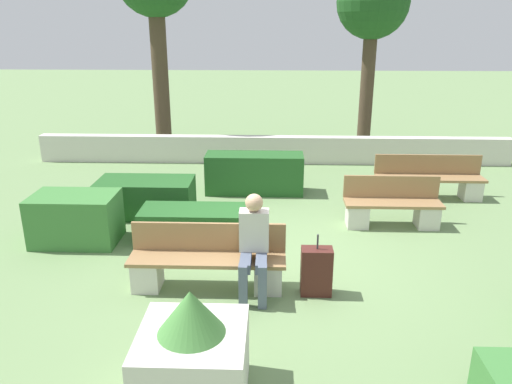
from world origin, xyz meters
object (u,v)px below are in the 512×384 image
planter_corner_left (193,356)px  tree_center_left (373,8)px  person_seated_man (254,241)px  bench_right_side (429,182)px  bench_left_side (392,208)px  bench_front (208,264)px  suitcase (316,271)px

planter_corner_left → tree_center_left: 10.79m
person_seated_man → planter_corner_left: bearing=-104.0°
bench_right_side → tree_center_left: bearing=103.6°
bench_left_side → person_seated_man: size_ratio=1.23×
bench_front → bench_right_side: bearing=42.9°
planter_corner_left → suitcase: bearing=56.6°
suitcase → bench_left_side: bearing=57.5°
planter_corner_left → suitcase: (1.30, 1.98, -0.15)m
person_seated_man → suitcase: size_ratio=1.60×
bench_left_side → suitcase: 2.80m
bench_left_side → tree_center_left: bearing=84.6°
person_seated_man → bench_front: bearing=167.4°
suitcase → tree_center_left: 8.72m
bench_front → suitcase: bearing=-4.8°
bench_front → planter_corner_left: 2.11m
person_seated_man → planter_corner_left: person_seated_man is taller
tree_center_left → planter_corner_left: bearing=-108.2°
planter_corner_left → bench_left_side: bearing=57.1°
bench_right_side → person_seated_man: (-3.37, -3.86, 0.41)m
bench_right_side → tree_center_left: (-0.65, 3.96, 3.38)m
person_seated_man → tree_center_left: size_ratio=0.28×
bench_left_side → bench_right_side: bearing=53.4°
bench_left_side → bench_right_side: size_ratio=0.78×
bench_left_side → bench_right_side: same height
bench_front → suitcase: (1.44, -0.12, -0.01)m
bench_front → planter_corner_left: (0.13, -2.10, 0.14)m
bench_left_side → suitcase: bench_left_side is taller
bench_left_side → bench_front: bearing=-143.8°
bench_right_side → bench_left_side: bearing=-121.2°
person_seated_man → tree_center_left: (2.73, 7.82, 2.97)m
person_seated_man → planter_corner_left: (-0.49, -1.96, -0.28)m
person_seated_man → tree_center_left: 8.80m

